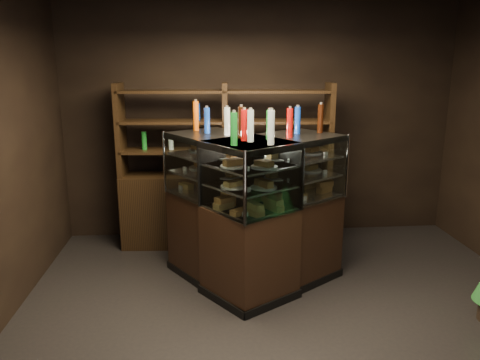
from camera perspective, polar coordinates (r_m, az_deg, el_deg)
name	(u,v)px	position (r m, az deg, el deg)	size (l,w,h in m)	color
ground	(296,332)	(4.20, 6.85, -17.96)	(5.00, 5.00, 0.00)	black
room_shell	(304,102)	(3.58, 7.77, 9.44)	(5.02, 5.02, 3.01)	black
display_case	(252,237)	(4.78, 1.42, -6.90)	(1.90, 1.57, 1.54)	black
food_display	(252,174)	(4.58, 1.46, 0.70)	(1.46, 1.16, 0.47)	#C58F46
bottles_top	(252,123)	(4.50, 1.51, 7.00)	(1.28, 1.02, 0.30)	yellow
back_shelving	(226,198)	(5.77, -1.77, -2.22)	(2.56, 0.57, 2.00)	black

